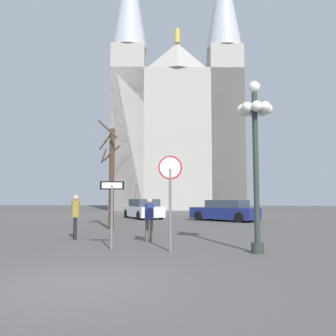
% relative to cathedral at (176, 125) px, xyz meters
% --- Properties ---
extents(ground_plane, '(120.00, 120.00, 0.00)m').
position_rel_cathedral_xyz_m(ground_plane, '(1.19, -39.39, -11.31)').
color(ground_plane, '#514F4C').
extents(cathedral, '(17.77, 14.06, 35.29)m').
position_rel_cathedral_xyz_m(cathedral, '(0.00, 0.00, 0.00)').
color(cathedral, '#ADA89E').
rests_on(cathedral, ground).
extents(stop_sign, '(0.71, 0.15, 2.83)m').
position_rel_cathedral_xyz_m(stop_sign, '(2.48, -35.46, -9.35)').
color(stop_sign, slate).
rests_on(stop_sign, ground).
extents(one_way_arrow_sign, '(0.75, 0.12, 2.08)m').
position_rel_cathedral_xyz_m(one_way_arrow_sign, '(0.67, -35.29, -9.93)').
color(one_way_arrow_sign, slate).
rests_on(one_way_arrow_sign, ground).
extents(street_lamp, '(1.04, 1.04, 5.01)m').
position_rel_cathedral_xyz_m(street_lamp, '(4.99, -35.53, -7.90)').
color(street_lamp, '#2D3833').
rests_on(street_lamp, ground).
extents(bare_tree, '(1.11, 1.32, 5.46)m').
position_rel_cathedral_xyz_m(bare_tree, '(-1.14, -28.74, -8.58)').
color(bare_tree, '#473323').
rests_on(bare_tree, ground).
extents(parked_car_near_navy, '(4.76, 4.01, 1.40)m').
position_rel_cathedral_xyz_m(parked_car_near_navy, '(4.96, -22.08, -10.64)').
color(parked_car_near_navy, navy).
rests_on(parked_car_near_navy, ground).
extents(parked_car_far_white, '(3.66, 4.38, 1.46)m').
position_rel_cathedral_xyz_m(parked_car_far_white, '(-0.96, -20.13, -10.62)').
color(parked_car_far_white, silver).
rests_on(parked_car_far_white, ground).
extents(pedestrian_walking, '(0.32, 0.32, 1.56)m').
position_rel_cathedral_xyz_m(pedestrian_walking, '(1.54, -33.39, -10.37)').
color(pedestrian_walking, '#594C47').
rests_on(pedestrian_walking, ground).
extents(pedestrian_standing, '(0.32, 0.32, 1.68)m').
position_rel_cathedral_xyz_m(pedestrian_standing, '(-1.38, -32.91, -10.29)').
color(pedestrian_standing, black).
rests_on(pedestrian_standing, ground).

